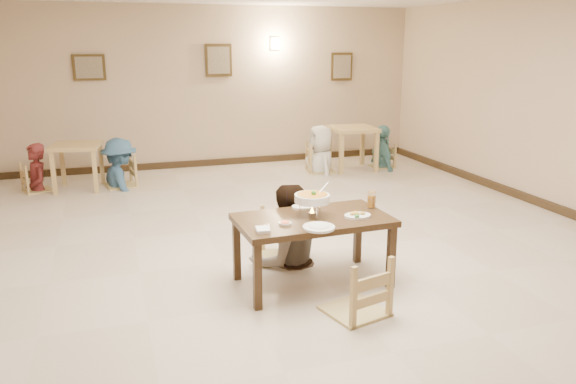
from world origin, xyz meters
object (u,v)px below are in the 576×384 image
object	(u,v)px
bg_table_left	(77,152)
bg_chair_ll	(35,165)
main_diner	(286,184)
bg_chair_rl	(321,144)
bg_chair_rr	(383,145)
chair_far	(280,214)
curry_warmer	(312,198)
chair_near	(356,258)
bg_diner_d	(383,125)
drink_glass	(371,200)
main_table	(313,225)
bg_chair_lr	(119,157)
bg_diner_b	(118,138)
bg_table_right	(353,135)
bg_diner_c	(321,125)
bg_diner_a	(33,144)

from	to	relation	value
bg_table_left	bg_chair_ll	xyz separation A→B (m)	(-0.65, 0.08, -0.18)
main_diner	bg_table_left	size ratio (longest dim) A/B	2.04
bg_chair_ll	bg_chair_rl	bearing A→B (deg)	-111.48
bg_table_left	bg_chair_ll	size ratio (longest dim) A/B	0.99
bg_table_left	bg_chair_rr	distance (m)	5.48
chair_far	bg_chair_rr	size ratio (longest dim) A/B	1.20
curry_warmer	bg_chair_ll	xyz separation A→B (m)	(-2.98, 4.71, -0.44)
chair_near	bg_diner_d	world-z (taller)	bg_diner_d
bg_chair_rl	bg_table_left	bearing A→B (deg)	99.08
drink_glass	bg_table_left	size ratio (longest dim) A/B	0.20
main_table	chair_far	xyz separation A→B (m)	(-0.11, 0.72, -0.09)
drink_glass	bg_table_left	world-z (taller)	drink_glass
drink_glass	bg_chair_lr	bearing A→B (deg)	117.63
bg_chair_rl	curry_warmer	bearing A→B (deg)	167.35
chair_near	bg_diner_b	bearing A→B (deg)	-85.62
chair_near	curry_warmer	distance (m)	0.83
bg_chair_rl	bg_diner_b	bearing A→B (deg)	99.43
bg_table_right	bg_chair_ll	world-z (taller)	bg_chair_ll
chair_near	drink_glass	bearing A→B (deg)	-137.77
bg_table_right	chair_near	bearing A→B (deg)	-113.98
main_diner	bg_chair_rl	size ratio (longest dim) A/B	1.69
main_diner	bg_diner_d	world-z (taller)	main_diner
chair_near	bg_chair_ll	bearing A→B (deg)	-74.70
bg_table_right	bg_diner_c	xyz separation A→B (m)	(-0.64, 0.00, 0.20)
chair_far	bg_diner_d	size ratio (longest dim) A/B	0.64
main_diner	bg_chair_rr	bearing A→B (deg)	-135.14
main_table	bg_chair_lr	world-z (taller)	bg_chair_lr
curry_warmer	bg_diner_c	size ratio (longest dim) A/B	0.22
bg_chair_rl	bg_diner_b	xyz separation A→B (m)	(-3.56, 0.01, 0.30)
bg_chair_ll	main_table	bearing A→B (deg)	-168.04
curry_warmer	drink_glass	size ratio (longest dim) A/B	2.29
bg_table_right	bg_diner_d	xyz separation A→B (m)	(0.64, 0.01, 0.15)
chair_far	bg_chair_ll	world-z (taller)	chair_far
bg_diner_a	main_table	bearing A→B (deg)	12.40
drink_glass	bg_diner_d	size ratio (longest dim) A/B	0.10
chair_far	bg_chair_ll	xyz separation A→B (m)	(-2.87, 4.02, -0.09)
chair_far	bg_table_right	xyz separation A→B (m)	(2.62, 3.91, 0.14)
bg_diner_b	main_diner	bearing A→B (deg)	-176.71
bg_table_right	bg_diner_a	bearing A→B (deg)	178.84
drink_glass	bg_chair_rl	world-z (taller)	bg_chair_rl
chair_far	bg_diner_a	world-z (taller)	bg_diner_a
bg_diner_b	bg_table_left	bearing A→B (deg)	68.83
bg_diner_a	bg_table_right	bearing A→B (deg)	69.09
chair_near	bg_chair_rr	bearing A→B (deg)	-133.88
curry_warmer	bg_chair_lr	bearing A→B (deg)	110.13
main_diner	bg_diner_b	size ratio (longest dim) A/B	1.07
main_diner	bg_chair_ll	size ratio (longest dim) A/B	2.01
bg_chair_lr	bg_chair_rr	xyz separation A→B (m)	(4.84, 0.01, -0.06)
bg_chair_rr	bg_table_left	bearing A→B (deg)	-89.24
main_table	bg_diner_a	world-z (taller)	bg_diner_a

